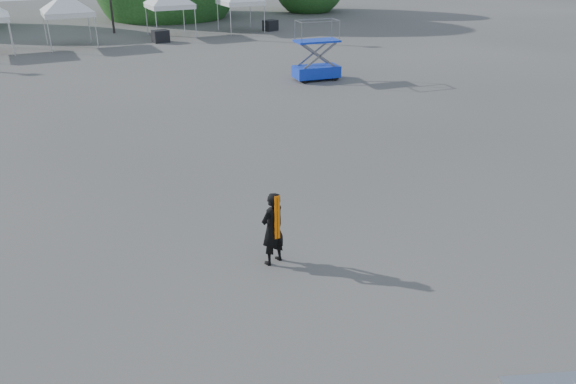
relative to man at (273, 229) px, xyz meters
name	(u,v)px	position (x,y,z in m)	size (l,w,h in m)	color
ground	(242,223)	(0.10, 2.02, -0.83)	(120.00, 120.00, 0.00)	#474442
man	(273,229)	(0.00, 0.00, 0.00)	(0.70, 0.57, 1.66)	black
scissor_lift	(317,50)	(9.21, 14.55, 0.61)	(2.33, 1.35, 2.86)	#0E14B6
crate_mid	(161,36)	(5.15, 28.63, -0.44)	(1.02, 0.80, 0.80)	black
crate_east	(270,25)	(13.89, 29.98, -0.45)	(0.98, 0.76, 0.76)	black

